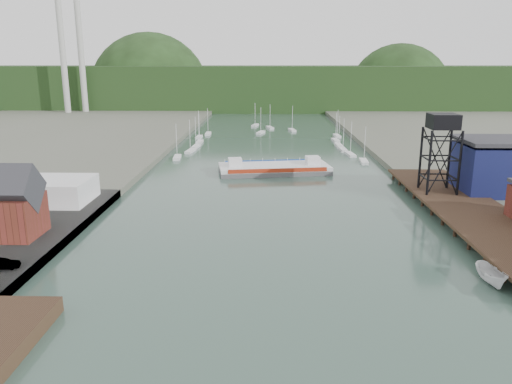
{
  "coord_description": "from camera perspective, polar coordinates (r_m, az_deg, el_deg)",
  "views": [
    {
      "loc": [
        -0.28,
        -43.35,
        28.07
      ],
      "look_at": [
        -2.48,
        49.24,
        4.0
      ],
      "focal_mm": 35.0,
      "sensor_mm": 36.0,
      "label": 1
    }
  ],
  "objects": [
    {
      "name": "distant_hills",
      "position": [
        345.18,
        0.76,
        11.63
      ],
      "size": [
        500.0,
        120.0,
        80.0
      ],
      "color": "black",
      "rests_on": "ground"
    },
    {
      "name": "blue_shed",
      "position": [
        116.84,
        26.85,
        2.63
      ],
      "size": [
        20.5,
        14.5,
        11.3
      ],
      "color": "#0D103A",
      "rests_on": "east_land"
    },
    {
      "name": "east_pier",
      "position": [
        99.4,
        23.34,
        -1.92
      ],
      "size": [
        14.0,
        70.0,
        2.45
      ],
      "color": "black",
      "rests_on": "ground"
    },
    {
      "name": "ground",
      "position": [
        51.65,
        1.53,
        -18.36
      ],
      "size": [
        600.0,
        600.0,
        0.0
      ],
      "primitive_type": "plane",
      "color": "#283F38",
      "rests_on": "ground"
    },
    {
      "name": "chain_ferry",
      "position": [
        131.1,
        2.1,
        2.72
      ],
      "size": [
        30.03,
        15.68,
        4.12
      ],
      "rotation": [
        0.0,
        0.0,
        0.15
      ],
      "color": "#504F52",
      "rests_on": "ground"
    },
    {
      "name": "marina_sailboats",
      "position": [
        183.92,
        1.47,
        5.9
      ],
      "size": [
        57.71,
        92.65,
        0.9
      ],
      "color": "silver",
      "rests_on": "ground"
    },
    {
      "name": "motorboat",
      "position": [
        72.33,
        25.29,
        -8.68
      ],
      "size": [
        2.89,
        6.6,
        2.49
      ],
      "primitive_type": "imported",
      "rotation": [
        0.0,
        0.0,
        0.07
      ],
      "color": "silver",
      "rests_on": "ground"
    },
    {
      "name": "car_west_b",
      "position": [
        74.44,
        -26.91,
        -7.37
      ],
      "size": [
        4.3,
        2.38,
        1.34
      ],
      "primitive_type": "imported",
      "rotation": [
        0.0,
        0.0,
        1.82
      ],
      "color": "#999999",
      "rests_on": "west_quay"
    },
    {
      "name": "lift_tower",
      "position": [
        108.03,
        20.57,
        7.05
      ],
      "size": [
        6.5,
        6.5,
        16.0
      ],
      "color": "black",
      "rests_on": "east_pier"
    },
    {
      "name": "smokestacks",
      "position": [
        295.42,
        -20.24,
        14.08
      ],
      "size": [
        11.2,
        8.2,
        60.0
      ],
      "color": "#AEAEA9",
      "rests_on": "ground"
    },
    {
      "name": "white_shed",
      "position": [
        105.89,
        -23.07,
        0.16
      ],
      "size": [
        18.0,
        12.0,
        4.5
      ],
      "primitive_type": "cube",
      "color": "silver",
      "rests_on": "west_quay"
    }
  ]
}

